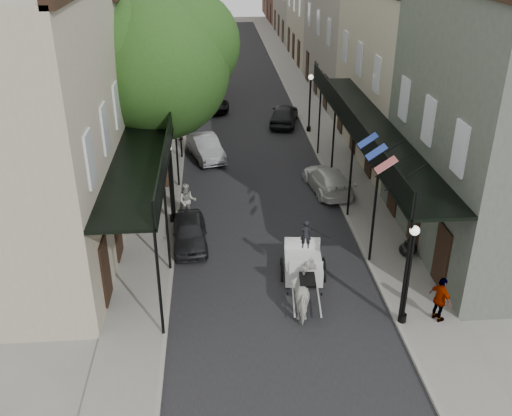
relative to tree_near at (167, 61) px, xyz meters
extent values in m
plane|color=gray|center=(4.20, -10.18, -6.49)|extent=(140.00, 140.00, 0.00)
cube|color=black|center=(4.20, 9.82, -6.48)|extent=(8.00, 90.00, 0.01)
cube|color=gray|center=(-0.80, 9.82, -6.43)|extent=(2.20, 90.00, 0.12)
cube|color=gray|center=(9.20, 9.82, -6.43)|extent=(2.20, 90.00, 0.12)
cube|color=#ADA58A|center=(-4.40, 19.82, -1.24)|extent=(5.00, 80.00, 10.50)
cube|color=gray|center=(12.80, 19.82, -1.24)|extent=(5.00, 80.00, 10.50)
cube|color=black|center=(-0.80, -3.18, -2.49)|extent=(2.20, 18.00, 0.12)
cube|color=black|center=(0.25, -3.18, -1.99)|extent=(0.06, 18.00, 1.00)
cylinder|color=black|center=(0.20, -12.18, -4.37)|extent=(0.10, 0.10, 4.00)
cylinder|color=black|center=(0.20, -4.18, -4.37)|extent=(0.10, 0.10, 4.00)
cylinder|color=black|center=(0.20, 3.82, -4.37)|extent=(0.10, 0.10, 4.00)
cube|color=black|center=(9.20, -3.18, -2.49)|extent=(2.20, 18.00, 0.12)
cube|color=black|center=(8.15, -3.18, -1.99)|extent=(0.06, 18.00, 1.00)
cylinder|color=black|center=(8.20, -12.18, -4.37)|extent=(0.10, 0.10, 4.00)
cylinder|color=black|center=(8.20, -4.18, -4.37)|extent=(0.10, 0.10, 4.00)
cylinder|color=black|center=(8.20, 3.82, -4.37)|extent=(0.10, 0.10, 4.00)
cylinder|color=#382619|center=(-0.40, -0.18, -3.57)|extent=(0.44, 0.44, 5.60)
sphere|color=#254D18|center=(-0.40, -0.18, -0.29)|extent=(6.80, 6.80, 6.80)
sphere|color=#254D18|center=(0.96, 0.42, 0.71)|extent=(5.10, 5.10, 5.10)
cylinder|color=#382619|center=(-0.40, 13.82, -3.85)|extent=(0.44, 0.44, 5.04)
sphere|color=#254D18|center=(-0.40, 13.82, -0.91)|extent=(6.00, 6.00, 6.00)
sphere|color=#254D18|center=(0.80, 14.42, -0.01)|extent=(4.50, 4.50, 4.50)
cylinder|color=black|center=(8.30, -12.18, -6.22)|extent=(0.28, 0.28, 0.30)
cylinder|color=black|center=(8.30, -12.18, -4.67)|extent=(0.12, 0.12, 3.40)
sphere|color=white|center=(8.30, -12.18, -2.82)|extent=(0.32, 0.32, 0.32)
cylinder|color=black|center=(0.10, -4.18, -6.22)|extent=(0.28, 0.28, 0.30)
cylinder|color=black|center=(0.10, -4.18, -4.67)|extent=(0.12, 0.12, 3.40)
sphere|color=white|center=(0.10, -4.18, -2.82)|extent=(0.32, 0.32, 0.32)
cylinder|color=black|center=(8.30, 7.82, -6.22)|extent=(0.28, 0.28, 0.30)
cylinder|color=black|center=(8.30, 7.82, -4.67)|extent=(0.12, 0.12, 3.40)
sphere|color=white|center=(8.30, 7.82, -2.82)|extent=(0.32, 0.32, 0.32)
imported|color=beige|center=(5.15, -11.18, -5.66)|extent=(1.07, 2.03, 1.66)
torus|color=black|center=(4.60, -8.20, -5.87)|extent=(0.21, 1.30, 1.29)
torus|color=black|center=(6.24, -8.36, -5.87)|extent=(0.21, 1.30, 1.29)
torus|color=black|center=(4.67, -9.62, -6.17)|extent=(0.13, 0.68, 0.67)
torus|color=black|center=(5.91, -9.74, -6.17)|extent=(0.13, 0.68, 0.67)
cube|color=silver|center=(5.40, -8.48, -5.43)|extent=(1.57, 1.93, 0.70)
cube|color=silver|center=(5.31, -9.53, -4.93)|extent=(1.25, 0.66, 0.12)
cube|color=silver|center=(5.28, -9.78, -4.63)|extent=(1.21, 0.21, 0.50)
imported|color=black|center=(5.31, -9.53, -4.31)|extent=(0.43, 0.31, 1.13)
imported|color=#A4A59B|center=(0.77, -3.69, -5.63)|extent=(0.86, 0.68, 1.72)
imported|color=gray|center=(0.00, 6.76, -5.62)|extent=(1.12, 0.95, 1.50)
imported|color=gray|center=(9.53, -12.18, -5.53)|extent=(0.77, 1.06, 1.68)
imported|color=black|center=(0.94, -6.18, -5.89)|extent=(1.60, 3.59, 1.20)
imported|color=#99999E|center=(1.60, 3.82, -5.83)|extent=(2.44, 4.23, 1.32)
imported|color=black|center=(1.52, 13.82, -5.76)|extent=(3.94, 5.73, 1.45)
imported|color=silver|center=(7.80, -1.18, -5.88)|extent=(2.27, 4.40, 1.22)
imported|color=black|center=(6.89, 9.69, -5.78)|extent=(2.58, 4.44, 1.42)
ellipsoid|color=black|center=(9.80, -7.98, -6.08)|extent=(0.68, 0.68, 0.58)
ellipsoid|color=black|center=(10.10, -7.53, -6.13)|extent=(0.60, 0.60, 0.48)
camera|label=1|loc=(2.10, -27.44, 5.84)|focal=40.00mm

